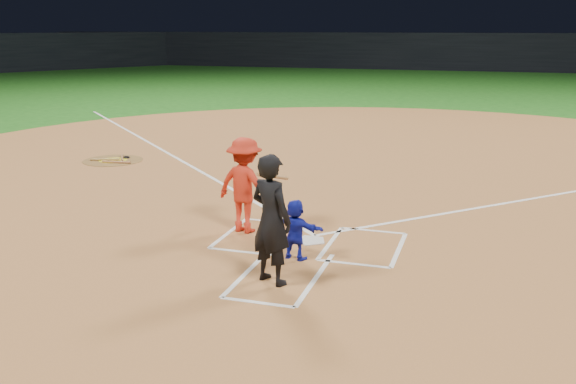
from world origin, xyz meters
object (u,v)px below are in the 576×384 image
(catcher, at_px, (295,229))
(home_plate, at_px, (310,240))
(umpire, at_px, (271,219))
(batter_at_plate, at_px, (245,185))
(on_deck_circle, at_px, (113,160))

(catcher, bearing_deg, home_plate, -76.16)
(catcher, height_order, umpire, umpire)
(home_plate, bearing_deg, batter_at_plate, -8.06)
(batter_at_plate, bearing_deg, umpire, -60.13)
(home_plate, height_order, catcher, catcher)
(home_plate, xyz_separation_m, on_deck_circle, (-7.33, 5.17, -0.00))
(home_plate, relative_size, on_deck_circle, 0.35)
(home_plate, xyz_separation_m, catcher, (-0.00, -0.95, 0.50))
(on_deck_circle, distance_m, umpire, 10.27)
(home_plate, relative_size, umpire, 0.30)
(on_deck_circle, bearing_deg, catcher, -39.88)
(on_deck_circle, height_order, catcher, catcher)
(catcher, bearing_deg, batter_at_plate, -26.86)
(batter_at_plate, bearing_deg, on_deck_circle, 140.32)
(umpire, height_order, batter_at_plate, umpire)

